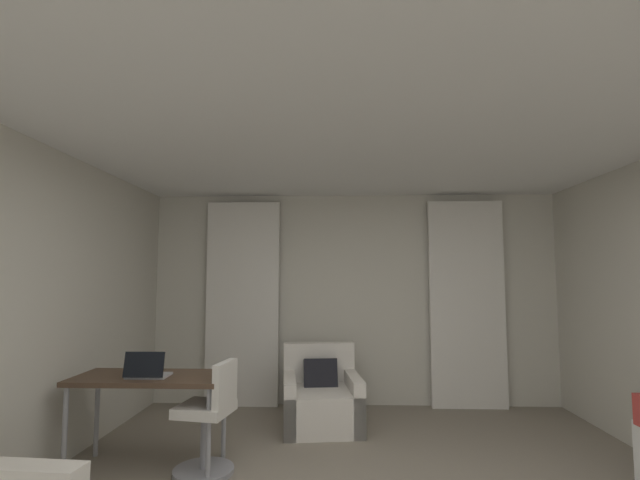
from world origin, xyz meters
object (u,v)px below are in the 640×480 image
(desk, at_px, (150,384))
(laptop, at_px, (147,372))
(desk_chair, at_px, (209,423))
(armchair, at_px, (321,400))

(desk, xyz_separation_m, laptop, (0.01, -0.09, 0.12))
(desk, distance_m, laptop, 0.15)
(desk, height_order, laptop, laptop)
(desk, relative_size, desk_chair, 1.40)
(desk_chair, xyz_separation_m, laptop, (-0.51, -0.00, 0.40))
(laptop, bearing_deg, desk_chair, 0.47)
(armchair, relative_size, desk, 0.75)
(armchair, height_order, laptop, laptop)
(armchair, xyz_separation_m, laptop, (-1.37, -1.18, 0.52))
(laptop, bearing_deg, armchair, 40.64)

